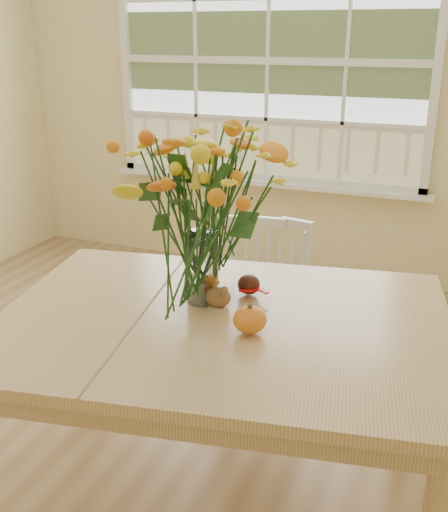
% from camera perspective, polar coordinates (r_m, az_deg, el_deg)
% --- Properties ---
extents(floor, '(4.00, 4.50, 0.01)m').
position_cam_1_polar(floor, '(2.95, -10.47, -16.12)').
color(floor, '#987349').
rests_on(floor, ground).
extents(wall_back, '(4.00, 0.02, 2.70)m').
position_cam_1_polar(wall_back, '(4.44, 4.27, 15.50)').
color(wall_back, beige).
rests_on(wall_back, floor).
extents(window, '(2.42, 0.12, 1.74)m').
position_cam_1_polar(window, '(4.39, 4.18, 17.82)').
color(window, silver).
rests_on(window, wall_back).
extents(dining_table, '(1.71, 1.35, 0.83)m').
position_cam_1_polar(dining_table, '(2.10, -0.20, -8.18)').
color(dining_table, tan).
rests_on(dining_table, floor).
extents(windsor_chair, '(0.46, 0.44, 0.90)m').
position_cam_1_polar(windsor_chair, '(2.90, 3.76, -4.69)').
color(windsor_chair, white).
rests_on(windsor_chair, floor).
extents(flower_vase, '(0.55, 0.55, 0.65)m').
position_cam_1_polar(flower_vase, '(2.05, -2.17, 5.67)').
color(flower_vase, white).
rests_on(flower_vase, dining_table).
extents(pumpkin, '(0.11, 0.11, 0.09)m').
position_cam_1_polar(pumpkin, '(1.94, 2.47, -6.21)').
color(pumpkin, orange).
rests_on(pumpkin, dining_table).
extents(turkey_figurine, '(0.10, 0.07, 0.11)m').
position_cam_1_polar(turkey_figurine, '(2.10, -0.55, -3.95)').
color(turkey_figurine, '#CCB78C').
rests_on(turkey_figurine, dining_table).
extents(dark_gourd, '(0.13, 0.08, 0.08)m').
position_cam_1_polar(dark_gourd, '(2.22, 2.36, -2.81)').
color(dark_gourd, '#38160F').
rests_on(dark_gourd, dining_table).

